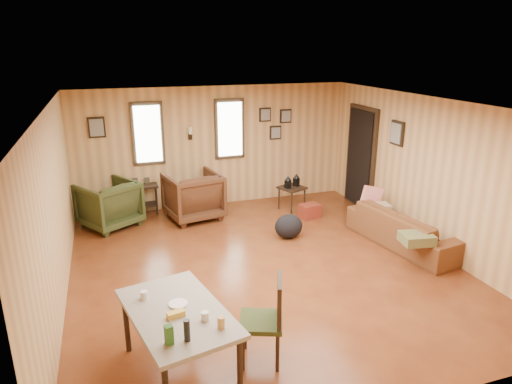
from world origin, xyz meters
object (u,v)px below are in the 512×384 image
at_px(recliner_brown, 193,194).
at_px(side_table, 292,186).
at_px(sofa, 406,222).
at_px(dining_table, 178,317).
at_px(recliner_green, 109,202).
at_px(end_table, 143,193).

relative_size(recliner_brown, side_table, 1.36).
bearing_deg(sofa, dining_table, 106.37).
xyz_separation_m(sofa, recliner_brown, (-3.06, 2.32, 0.09)).
bearing_deg(side_table, recliner_green, 176.48).
relative_size(sofa, recliner_green, 2.22).
relative_size(recliner_brown, end_table, 1.36).
distance_m(end_table, dining_table, 4.86).
xyz_separation_m(recliner_brown, dining_table, (-0.96, -4.23, 0.16)).
bearing_deg(dining_table, recliner_brown, 64.97).
distance_m(side_table, dining_table, 5.02).
bearing_deg(recliner_brown, dining_table, 66.31).
distance_m(sofa, dining_table, 4.45).
height_order(recliner_green, side_table, recliner_green).
relative_size(sofa, dining_table, 1.33).
xyz_separation_m(end_table, dining_table, (-0.08, -4.85, 0.25)).
distance_m(recliner_brown, side_table, 1.96).
xyz_separation_m(recliner_green, side_table, (3.47, -0.21, 0.03)).
bearing_deg(sofa, recliner_brown, 43.77).
bearing_deg(end_table, recliner_brown, -35.28).
distance_m(recliner_brown, recliner_green, 1.52).
xyz_separation_m(sofa, end_table, (-3.93, 2.94, 0.00)).
height_order(recliner_brown, recliner_green, recliner_brown).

